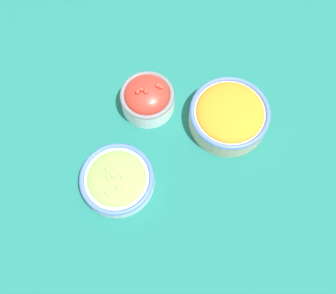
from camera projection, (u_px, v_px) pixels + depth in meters
The scene contains 4 objects.
ground_plane at pixel (168, 151), 0.92m from camera, with size 3.00×3.00×0.00m, color #196056.
bowl_carrots at pixel (229, 115), 0.91m from camera, with size 0.20×0.20×0.07m.
bowl_lettuce at pixel (117, 179), 0.87m from camera, with size 0.17×0.17×0.05m.
bowl_cherry_tomatoes at pixel (147, 98), 0.93m from camera, with size 0.13×0.13×0.09m.
Camera 1 is at (-0.17, -0.28, 0.86)m, focal length 40.00 mm.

